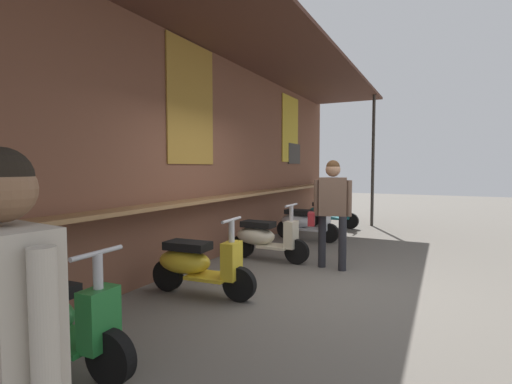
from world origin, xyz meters
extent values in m
plane|color=#605B54|center=(0.00, 0.00, 0.00)|extent=(37.76, 37.76, 0.00)
cube|color=brown|center=(0.00, 2.02, 1.84)|extent=(13.48, 0.25, 3.68)
cube|color=olive|center=(0.00, 1.72, 1.05)|extent=(12.14, 0.36, 0.05)
cube|color=olive|center=(0.02, 1.89, 2.53)|extent=(1.16, 0.02, 1.83)
cube|color=gold|center=(4.18, 1.89, 2.51)|extent=(1.05, 0.02, 1.62)
cube|color=#2D2823|center=(4.46, 1.88, 1.91)|extent=(0.82, 0.03, 0.52)
cube|color=#4C2D23|center=(0.00, 0.95, 3.50)|extent=(12.95, 1.89, 0.06)
cylinder|color=#332D28|center=(5.66, 0.11, 1.75)|extent=(0.08, 0.08, 3.50)
ellipsoid|color=#237533|center=(-2.94, 1.25, 0.40)|extent=(0.41, 0.72, 0.30)
cube|color=black|center=(-2.94, 1.20, 0.60)|extent=(0.32, 0.56, 0.10)
cube|color=#237533|center=(-2.92, 0.90, 0.25)|extent=(0.40, 0.52, 0.04)
cube|color=#237533|center=(-2.91, 0.60, 0.47)|extent=(0.29, 0.17, 0.44)
cylinder|color=#B7B7BC|center=(-2.91, 0.60, 0.60)|extent=(0.07, 0.07, 0.70)
cylinder|color=#B7B7BC|center=(-2.91, 0.60, 0.95)|extent=(0.46, 0.06, 0.04)
cylinder|color=black|center=(-2.91, 0.50, 0.20)|extent=(0.12, 0.40, 0.40)
cylinder|color=black|center=(-2.95, 1.50, 0.20)|extent=(0.12, 0.40, 0.40)
ellipsoid|color=gold|center=(-1.04, 1.25, 0.40)|extent=(0.42, 0.72, 0.30)
cube|color=black|center=(-1.03, 1.20, 0.60)|extent=(0.33, 0.57, 0.10)
cube|color=gold|center=(-1.02, 0.90, 0.25)|extent=(0.41, 0.52, 0.04)
cube|color=gold|center=(-1.00, 0.60, 0.47)|extent=(0.29, 0.18, 0.44)
cylinder|color=#B7B7BC|center=(-1.00, 0.60, 0.60)|extent=(0.07, 0.07, 0.70)
cylinder|color=#B7B7BC|center=(-1.00, 0.60, 0.95)|extent=(0.46, 0.06, 0.04)
cylinder|color=black|center=(-0.99, 0.50, 0.20)|extent=(0.13, 0.41, 0.40)
cylinder|color=black|center=(-1.05, 1.50, 0.20)|extent=(0.13, 0.41, 0.40)
ellipsoid|color=beige|center=(0.94, 1.25, 0.40)|extent=(0.39, 0.71, 0.30)
cube|color=black|center=(0.94, 1.20, 0.60)|extent=(0.31, 0.55, 0.10)
cube|color=beige|center=(0.94, 0.90, 0.25)|extent=(0.39, 0.51, 0.04)
cube|color=beige|center=(0.93, 0.60, 0.47)|extent=(0.28, 0.16, 0.44)
cylinder|color=#B7B7BC|center=(0.93, 0.60, 0.60)|extent=(0.07, 0.07, 0.70)
cylinder|color=#B7B7BC|center=(0.93, 0.60, 0.95)|extent=(0.46, 0.04, 0.04)
cylinder|color=black|center=(0.93, 0.50, 0.20)|extent=(0.11, 0.40, 0.40)
cylinder|color=black|center=(0.95, 1.50, 0.20)|extent=(0.11, 0.40, 0.40)
ellipsoid|color=#B2B5BA|center=(2.94, 1.25, 0.40)|extent=(0.43, 0.73, 0.30)
cube|color=black|center=(2.93, 1.20, 0.60)|extent=(0.34, 0.57, 0.10)
cube|color=#B2B5BA|center=(2.91, 0.90, 0.25)|extent=(0.42, 0.53, 0.04)
cube|color=#B2B5BA|center=(2.88, 0.60, 0.47)|extent=(0.29, 0.18, 0.44)
cylinder|color=#B7B7BC|center=(2.88, 0.60, 0.60)|extent=(0.07, 0.07, 0.70)
cylinder|color=#B7B7BC|center=(2.88, 0.60, 0.95)|extent=(0.46, 0.07, 0.04)
cylinder|color=black|center=(2.88, 0.50, 0.20)|extent=(0.13, 0.41, 0.40)
cylinder|color=black|center=(2.95, 1.50, 0.20)|extent=(0.13, 0.41, 0.40)
ellipsoid|color=#197075|center=(4.89, 1.25, 0.40)|extent=(0.38, 0.70, 0.30)
cube|color=black|center=(4.89, 1.20, 0.60)|extent=(0.30, 0.55, 0.10)
cube|color=#197075|center=(4.88, 0.90, 0.25)|extent=(0.38, 0.50, 0.04)
cube|color=#197075|center=(4.88, 0.60, 0.47)|extent=(0.28, 0.16, 0.44)
cylinder|color=#B7B7BC|center=(4.88, 0.60, 0.60)|extent=(0.07, 0.07, 0.70)
cylinder|color=#B7B7BC|center=(4.88, 0.60, 0.95)|extent=(0.46, 0.04, 0.04)
cylinder|color=black|center=(4.88, 0.50, 0.20)|extent=(0.10, 0.40, 0.40)
cylinder|color=black|center=(4.89, 1.50, 0.20)|extent=(0.10, 0.40, 0.40)
cylinder|color=#232328|center=(0.87, -0.25, 0.41)|extent=(0.12, 0.12, 0.82)
cylinder|color=#232328|center=(0.93, 0.08, 0.41)|extent=(0.12, 0.12, 0.82)
cube|color=brown|center=(0.90, -0.09, 1.11)|extent=(0.30, 0.45, 0.58)
sphere|color=#A37556|center=(0.90, -0.09, 1.53)|extent=(0.22, 0.22, 0.22)
sphere|color=#472D19|center=(0.90, -0.09, 1.57)|extent=(0.21, 0.21, 0.21)
cylinder|color=brown|center=(0.96, -0.32, 1.09)|extent=(0.08, 0.08, 0.55)
cylinder|color=brown|center=(0.84, 0.15, 1.09)|extent=(0.08, 0.08, 0.55)
cube|color=maroon|center=(0.80, 0.22, 0.77)|extent=(0.28, 0.16, 0.20)
cube|color=#ADA393|center=(-4.08, -0.32, 1.09)|extent=(0.25, 0.42, 0.57)
sphere|color=brown|center=(-4.08, -0.32, 1.49)|extent=(0.22, 0.22, 0.22)
sphere|color=black|center=(-4.08, -0.32, 1.53)|extent=(0.20, 0.20, 0.20)
cylinder|color=#ADA393|center=(-4.12, -0.56, 1.06)|extent=(0.08, 0.08, 0.53)
camera|label=1|loc=(-4.82, -1.61, 1.56)|focal=26.79mm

